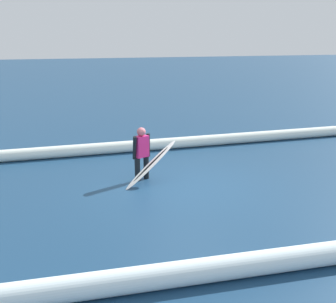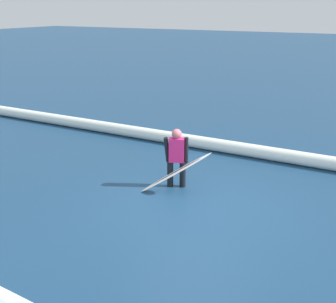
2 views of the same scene
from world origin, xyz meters
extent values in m
plane|color=navy|center=(0.00, 0.00, 0.00)|extent=(122.36, 122.36, 0.00)
cylinder|color=black|center=(0.74, -0.87, 0.30)|extent=(0.14, 0.14, 0.60)
cylinder|color=black|center=(1.00, -0.76, 0.30)|extent=(0.14, 0.14, 0.60)
cube|color=#D82672|center=(0.87, -0.82, 0.87)|extent=(0.39, 0.32, 0.54)
sphere|color=#C56870|center=(0.87, -0.82, 1.24)|extent=(0.22, 0.22, 0.22)
cylinder|color=black|center=(0.67, -0.90, 0.87)|extent=(0.09, 0.10, 0.60)
cylinder|color=black|center=(1.06, -0.73, 0.87)|extent=(0.09, 0.20, 0.60)
ellipsoid|color=white|center=(0.71, -0.47, 0.49)|extent=(1.52, 0.82, 1.00)
ellipsoid|color=black|center=(0.71, -0.47, 0.49)|extent=(1.18, 0.56, 0.81)
cylinder|color=white|center=(1.01, -3.52, 0.18)|extent=(18.03, 0.56, 0.36)
cylinder|color=white|center=(0.51, 4.04, 0.19)|extent=(18.80, 1.20, 0.38)
camera|label=1|loc=(3.17, 9.26, 3.55)|focal=45.72mm
camera|label=2|loc=(-3.17, 6.89, 3.87)|focal=44.59mm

